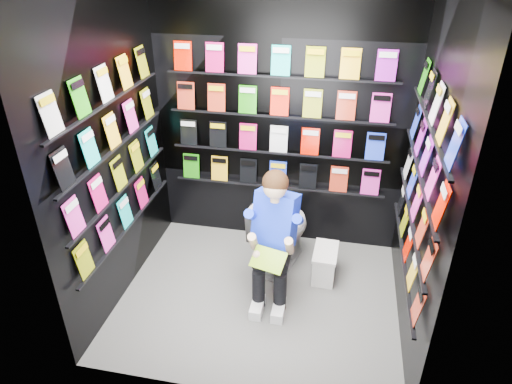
# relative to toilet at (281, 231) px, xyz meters

# --- Properties ---
(floor) EXTENTS (2.40, 2.40, 0.00)m
(floor) POSITION_rel_toilet_xyz_m (-0.11, -0.54, -0.37)
(floor) COLOR slate
(floor) RESTS_ON ground
(wall_back) EXTENTS (2.40, 0.04, 2.60)m
(wall_back) POSITION_rel_toilet_xyz_m (-0.11, 0.46, 0.93)
(wall_back) COLOR black
(wall_back) RESTS_ON floor
(wall_front) EXTENTS (2.40, 0.04, 2.60)m
(wall_front) POSITION_rel_toilet_xyz_m (-0.11, -1.54, 0.93)
(wall_front) COLOR black
(wall_front) RESTS_ON floor
(wall_left) EXTENTS (0.04, 2.00, 2.60)m
(wall_left) POSITION_rel_toilet_xyz_m (-1.31, -0.54, 0.93)
(wall_left) COLOR black
(wall_left) RESTS_ON floor
(wall_right) EXTENTS (0.04, 2.00, 2.60)m
(wall_right) POSITION_rel_toilet_xyz_m (1.09, -0.54, 0.93)
(wall_right) COLOR black
(wall_right) RESTS_ON floor
(comics_back) EXTENTS (2.10, 0.06, 1.37)m
(comics_back) POSITION_rel_toilet_xyz_m (-0.11, 0.43, 0.94)
(comics_back) COLOR #C21163
(comics_back) RESTS_ON wall_back
(comics_left) EXTENTS (0.06, 1.70, 1.37)m
(comics_left) POSITION_rel_toilet_xyz_m (-1.28, -0.54, 0.94)
(comics_left) COLOR #C21163
(comics_left) RESTS_ON wall_left
(comics_right) EXTENTS (0.06, 1.70, 1.37)m
(comics_right) POSITION_rel_toilet_xyz_m (1.06, -0.54, 0.94)
(comics_right) COLOR #C21163
(comics_right) RESTS_ON wall_right
(toilet) EXTENTS (0.60, 0.83, 0.73)m
(toilet) POSITION_rel_toilet_xyz_m (0.00, 0.00, 0.00)
(toilet) COLOR white
(toilet) RESTS_ON floor
(longbox) EXTENTS (0.21, 0.36, 0.27)m
(longbox) POSITION_rel_toilet_xyz_m (0.43, -0.13, -0.23)
(longbox) COLOR silver
(longbox) RESTS_ON floor
(longbox_lid) EXTENTS (0.23, 0.38, 0.03)m
(longbox_lid) POSITION_rel_toilet_xyz_m (0.43, -0.13, -0.09)
(longbox_lid) COLOR silver
(longbox_lid) RESTS_ON longbox
(reader) EXTENTS (0.64, 0.80, 1.28)m
(reader) POSITION_rel_toilet_xyz_m (0.00, -0.38, 0.37)
(reader) COLOR #1630D5
(reader) RESTS_ON toilet
(held_comic) EXTENTS (0.31, 0.22, 0.12)m
(held_comic) POSITION_rel_toilet_xyz_m (0.00, -0.73, 0.21)
(held_comic) COLOR #199323
(held_comic) RESTS_ON reader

